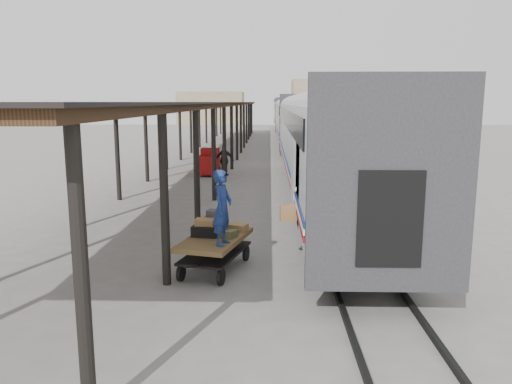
{
  "coord_description": "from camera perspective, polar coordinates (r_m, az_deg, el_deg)",
  "views": [
    {
      "loc": [
        1.0,
        -12.9,
        4.15
      ],
      "look_at": [
        0.64,
        0.63,
        1.7
      ],
      "focal_mm": 35.0,
      "sensor_mm": 36.0,
      "label": 1
    }
  ],
  "objects": [
    {
      "name": "ground",
      "position": [
        13.59,
        -2.78,
        -7.54
      ],
      "size": [
        160.0,
        160.0,
        0.0
      ],
      "primitive_type": "plane",
      "color": "slate",
      "rests_on": "ground"
    },
    {
      "name": "train",
      "position": [
        46.77,
        4.29,
        8.44
      ],
      "size": [
        3.45,
        76.01,
        4.01
      ],
      "color": "silver",
      "rests_on": "ground"
    },
    {
      "name": "canopy",
      "position": [
        37.16,
        -5.33,
        9.99
      ],
      "size": [
        4.9,
        64.3,
        4.15
      ],
      "color": "#422B19",
      "rests_on": "ground"
    },
    {
      "name": "rails",
      "position": [
        47.13,
        4.24,
        5.25
      ],
      "size": [
        1.54,
        150.0,
        0.12
      ],
      "color": "black",
      "rests_on": "ground"
    },
    {
      "name": "building_far",
      "position": [
        91.82,
        9.85,
        10.02
      ],
      "size": [
        18.0,
        10.0,
        8.0
      ],
      "primitive_type": "cube",
      "color": "tan",
      "rests_on": "ground"
    },
    {
      "name": "building_left",
      "position": [
        95.54,
        -5.12,
        9.53
      ],
      "size": [
        12.0,
        8.0,
        6.0
      ],
      "primitive_type": "cube",
      "color": "tan",
      "rests_on": "ground"
    },
    {
      "name": "baggage_cart",
      "position": [
        12.48,
        -4.68,
        -6.07
      ],
      "size": [
        1.82,
        2.64,
        0.86
      ],
      "rotation": [
        0.0,
        0.0,
        -0.26
      ],
      "color": "brown",
      "rests_on": "ground"
    },
    {
      "name": "suitcase_stack",
      "position": [
        12.68,
        -4.66,
        -3.93
      ],
      "size": [
        1.4,
        1.21,
        0.58
      ],
      "rotation": [
        0.0,
        0.0,
        -0.26
      ],
      "color": "#3E3D40",
      "rests_on": "baggage_cart"
    },
    {
      "name": "luggage_tug",
      "position": [
        28.75,
        -5.45,
        3.31
      ],
      "size": [
        1.28,
        1.85,
        1.52
      ],
      "rotation": [
        0.0,
        0.0,
        -0.14
      ],
      "color": "maroon",
      "rests_on": "ground"
    },
    {
      "name": "porter",
      "position": [
        11.56,
        -3.87,
        -1.79
      ],
      "size": [
        0.58,
        0.73,
        1.76
      ],
      "primitive_type": "imported",
      "rotation": [
        0.0,
        0.0,
        1.29
      ],
      "color": "navy",
      "rests_on": "baggage_cart"
    },
    {
      "name": "pedestrian",
      "position": [
        28.36,
        -3.61,
        3.66
      ],
      "size": [
        1.12,
        0.62,
        1.81
      ],
      "primitive_type": "imported",
      "rotation": [
        0.0,
        0.0,
        2.97
      ],
      "color": "black",
      "rests_on": "ground"
    }
  ]
}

